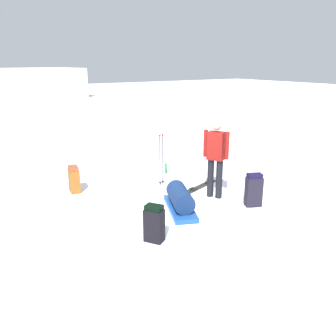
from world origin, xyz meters
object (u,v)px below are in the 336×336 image
Objects in this scene: ski_pair_near at (193,190)px; gear_sled at (180,200)px; backpack_large_dark at (254,190)px; backpack_small_spare at (74,179)px; skier_standing at (216,155)px; ski_poles_planted_near at (161,157)px; backpack_bright at (154,224)px; thermos_bottle at (166,168)px.

gear_sled is at bearing -139.41° from ski_pair_near.
backpack_large_dark reaches higher than backpack_small_spare.
ski_pair_near is (-0.14, 0.58, -0.94)m from skier_standing.
backpack_small_spare is at bearing 122.75° from gear_sled.
gear_sled is (-0.91, -0.78, 0.21)m from ski_pair_near.
skier_standing is 1.30m from gear_sled.
backpack_small_spare reaches higher than gear_sled.
ski_poles_planted_near is at bearing 115.79° from ski_pair_near.
backpack_large_dark is 1.14× the size of backpack_small_spare.
backpack_bright reaches higher than ski_pair_near.
backpack_small_spare is 0.43× the size of gear_sled.
backpack_bright is 0.46× the size of gear_sled.
ski_pair_near is 2.72m from backpack_small_spare.
ski_pair_near is at bearing 40.59° from gear_sled.
backpack_large_dark is (0.48, -1.40, 0.33)m from ski_pair_near.
skier_standing reaches higher than ski_poles_planted_near.
backpack_bright is 1.05× the size of backpack_small_spare.
ski_poles_planted_near reaches higher than ski_pair_near.
ski_poles_planted_near is at bearing 110.96° from skier_standing.
backpack_small_spare is (-0.31, 2.99, -0.02)m from backpack_bright.
backpack_small_spare is (-2.79, 2.80, -0.04)m from backpack_large_dark.
backpack_bright is (-2.00, -1.59, 0.30)m from ski_pair_near.
ski_poles_planted_near is (1.94, -0.63, 0.39)m from backpack_small_spare.
ski_pair_near is at bearing 38.59° from backpack_bright.
skier_standing reaches higher than gear_sled.
thermos_bottle is (0.58, 0.71, -0.56)m from ski_poles_planted_near.
ski_pair_near is at bearing -31.21° from backpack_small_spare.
skier_standing is at bearing -38.86° from backpack_small_spare.
ski_poles_planted_near is 1.71m from gear_sled.
backpack_large_dark is 2.37m from ski_poles_planted_near.
thermos_bottle is (1.11, 2.26, -0.09)m from gear_sled.
backpack_bright is (-2.14, -1.02, -0.64)m from skier_standing.
ski_poles_planted_near is at bearing 55.58° from backpack_bright.
backpack_large_dark is 0.49× the size of gear_sled.
thermos_bottle is (-0.28, 2.89, -0.21)m from backpack_large_dark.
gear_sled is 5.38× the size of thermos_bottle.
skier_standing is at bearing 112.27° from backpack_large_dark.
skier_standing is 1.22× the size of gear_sled.
skier_standing is 2.67× the size of backpack_bright.
backpack_large_dark reaches higher than thermos_bottle.
backpack_bright reaches higher than gear_sled.
skier_standing reaches higher than backpack_large_dark.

